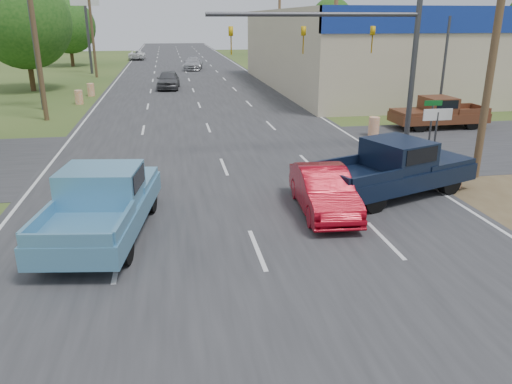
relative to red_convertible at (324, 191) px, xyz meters
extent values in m
cube|color=#2D2D30|center=(-2.54, 29.61, -0.70)|extent=(15.00, 180.00, 0.02)
cube|color=#2D2D30|center=(-2.54, 7.61, -0.70)|extent=(120.00, 10.00, 0.02)
cylinder|color=#4C3823|center=(6.96, 2.61, 4.29)|extent=(0.28, 0.28, 10.00)
cylinder|color=#4C3823|center=(6.96, 20.61, 4.29)|extent=(0.28, 0.28, 10.00)
cylinder|color=#4C3823|center=(6.96, 38.61, 4.29)|extent=(0.28, 0.28, 10.00)
cylinder|color=#4C3823|center=(-12.04, 17.61, 4.29)|extent=(0.28, 0.28, 10.00)
cylinder|color=#4C3823|center=(-12.04, 41.61, 4.29)|extent=(0.28, 0.28, 10.00)
cylinder|color=#422D19|center=(-16.04, 31.61, 0.91)|extent=(0.44, 0.44, 3.24)
sphere|color=#184714|center=(-16.04, 31.61, 4.87)|extent=(7.56, 7.56, 7.56)
cylinder|color=#422D19|center=(-16.74, 55.61, 0.73)|extent=(0.44, 0.44, 2.88)
sphere|color=#184714|center=(-16.74, 55.61, 4.25)|extent=(6.72, 6.72, 6.72)
cylinder|color=#422D19|center=(27.46, 84.61, 1.00)|extent=(0.44, 0.44, 3.42)
sphere|color=#184714|center=(27.46, 84.61, 5.18)|extent=(7.98, 7.98, 7.98)
cylinder|color=#422D19|center=(-32.54, 84.61, 1.18)|extent=(0.44, 0.44, 3.78)
sphere|color=#184714|center=(-32.54, 84.61, 5.80)|extent=(8.82, 8.82, 8.82)
cylinder|color=orange|center=(5.46, 1.61, -0.21)|extent=(0.56, 0.56, 1.00)
cylinder|color=orange|center=(5.86, 10.11, -0.21)|extent=(0.56, 0.56, 1.00)
cylinder|color=orange|center=(-11.04, 23.61, -0.21)|extent=(0.56, 0.56, 1.00)
cylinder|color=orange|center=(-10.74, 27.61, -0.21)|extent=(0.56, 0.56, 1.00)
cylinder|color=#3F3F44|center=(-13.04, 21.61, 3.79)|extent=(0.30, 0.30, 9.00)
cylinder|color=#3F3F44|center=(-13.04, 45.61, 3.79)|extent=(0.30, 0.30, 9.00)
cylinder|color=#3F3F44|center=(5.66, 3.61, 0.49)|extent=(0.08, 0.08, 2.40)
cube|color=white|center=(5.66, 3.61, 1.59)|extent=(1.20, 0.05, 0.45)
cylinder|color=#3F3F44|center=(6.26, 5.11, 0.49)|extent=(0.08, 0.08, 2.40)
cube|color=#0C591E|center=(6.26, 5.11, 1.79)|extent=(0.80, 0.04, 0.22)
cylinder|color=#3F3F44|center=(5.96, 6.61, 2.79)|extent=(0.24, 0.24, 7.00)
cylinder|color=#3F3F44|center=(1.46, 6.61, 5.29)|extent=(9.00, 0.18, 0.18)
imported|color=gold|center=(3.96, 6.61, 4.84)|extent=(0.18, 0.40, 1.10)
imported|color=gold|center=(0.96, 6.61, 4.84)|extent=(0.18, 0.40, 1.10)
imported|color=gold|center=(-2.04, 6.61, 4.84)|extent=(0.18, 0.40, 1.10)
imported|color=#990715|center=(0.00, 0.00, 0.00)|extent=(1.76, 4.37, 1.41)
cylinder|color=black|center=(-7.32, 1.21, -0.25)|extent=(0.47, 0.95, 0.91)
cylinder|color=black|center=(-5.43, 0.93, -0.25)|extent=(0.47, 0.95, 0.91)
cylinder|color=black|center=(-7.85, -2.30, -0.25)|extent=(0.47, 0.95, 0.91)
cylinder|color=black|center=(-5.96, -2.59, -0.25)|extent=(0.47, 0.95, 0.91)
cube|color=#5593B8|center=(-6.64, -0.69, 0.00)|extent=(3.14, 6.19, 0.59)
cube|color=#5593B8|center=(-6.37, 1.07, 0.38)|extent=(2.48, 2.55, 0.20)
cube|color=#5593B8|center=(-6.62, -0.57, 0.77)|extent=(2.34, 2.07, 0.97)
cube|color=black|center=(-6.62, -0.57, 0.95)|extent=(2.33, 1.73, 0.51)
cube|color=#5593B8|center=(-7.07, -3.55, 0.46)|extent=(2.09, 0.40, 0.34)
cylinder|color=black|center=(4.20, 2.70, -0.26)|extent=(0.96, 0.63, 0.90)
cylinder|color=black|center=(4.85, 0.93, -0.26)|extent=(0.96, 0.63, 0.90)
cylinder|color=black|center=(0.91, 1.48, -0.26)|extent=(0.96, 0.63, 0.90)
cylinder|color=black|center=(1.57, -0.29, -0.26)|extent=(0.96, 0.63, 0.90)
cube|color=black|center=(2.88, 1.20, -0.01)|extent=(6.26, 4.14, 0.58)
cube|color=black|center=(4.53, 1.81, 0.36)|extent=(2.83, 2.78, 0.20)
cube|color=black|center=(2.99, 1.24, 0.76)|extent=(2.36, 2.55, 0.96)
cube|color=black|center=(2.99, 1.24, 0.92)|extent=(2.05, 2.47, 0.51)
cube|color=black|center=(0.20, 0.20, 0.44)|extent=(0.80, 1.97, 0.34)
cylinder|color=black|center=(8.68, 10.55, -0.30)|extent=(0.81, 0.32, 0.81)
cylinder|color=black|center=(8.64, 12.25, -0.30)|extent=(0.81, 0.32, 0.81)
cylinder|color=black|center=(11.82, 10.63, -0.30)|extent=(0.81, 0.32, 0.81)
cylinder|color=black|center=(11.78, 12.32, -0.30)|extent=(0.81, 0.32, 0.81)
cube|color=#592E1A|center=(10.23, 11.44, -0.08)|extent=(5.29, 2.14, 0.52)
cube|color=#592E1A|center=(8.66, 11.40, 0.25)|extent=(2.04, 1.96, 0.18)
cube|color=#592E1A|center=(10.12, 11.44, 0.61)|extent=(1.62, 1.89, 0.86)
cube|color=black|center=(10.12, 11.44, 0.76)|extent=(1.30, 1.93, 0.45)
cube|color=#592E1A|center=(12.80, 11.50, 0.32)|extent=(0.12, 1.86, 0.30)
imported|color=#4E4F53|center=(-4.62, 30.87, 0.07)|extent=(2.16, 4.70, 1.56)
imported|color=#ABABB0|center=(-1.54, 48.22, 0.03)|extent=(2.74, 5.33, 1.48)
imported|color=white|center=(-9.04, 65.67, -0.01)|extent=(2.42, 5.07, 1.40)
camera|label=1|loc=(-4.63, -14.23, 5.11)|focal=35.00mm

